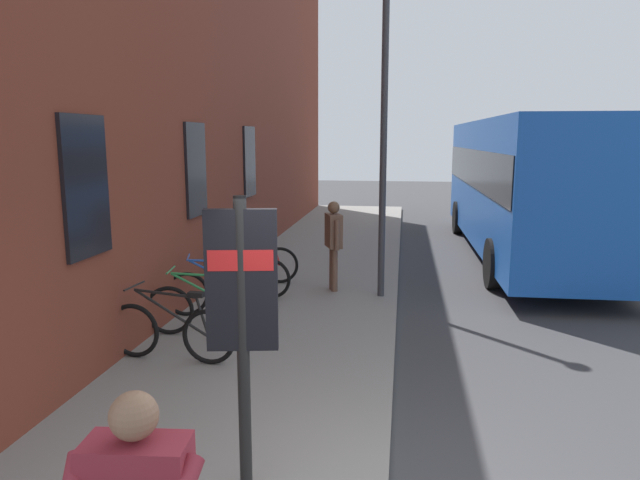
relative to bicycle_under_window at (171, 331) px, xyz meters
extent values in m
plane|color=#38383A|center=(3.36, -3.82, -0.51)|extent=(60.00, 60.00, 0.00)
cube|color=gray|center=(5.36, -1.07, -0.45)|extent=(24.00, 3.50, 0.12)
cube|color=brown|center=(6.36, 0.98, 3.89)|extent=(22.00, 0.60, 8.80)
cube|color=black|center=(-0.64, 0.66, 1.89)|extent=(0.90, 0.06, 1.60)
cube|color=black|center=(2.86, 0.66, 1.89)|extent=(0.90, 0.06, 1.60)
cube|color=black|center=(6.36, 0.66, 1.89)|extent=(0.90, 0.06, 1.60)
torus|color=black|center=(0.05, 0.53, -0.03)|extent=(0.12, 0.72, 0.72)
torus|color=black|center=(-0.04, -0.51, -0.03)|extent=(0.12, 0.72, 0.72)
cylinder|color=black|center=(0.00, -0.02, 0.25)|extent=(0.12, 1.02, 0.58)
cylinder|color=black|center=(0.01, 0.06, 0.50)|extent=(0.11, 0.85, 0.09)
cylinder|color=black|center=(-0.04, -0.44, 0.22)|extent=(0.05, 0.19, 0.51)
cube|color=black|center=(-0.03, -0.36, 0.51)|extent=(0.12, 0.21, 0.06)
cylinder|color=black|center=(0.04, 0.48, 0.57)|extent=(0.48, 0.06, 0.02)
torus|color=black|center=(0.96, 0.43, -0.03)|extent=(0.17, 0.72, 0.72)
torus|color=black|center=(1.12, -0.61, -0.03)|extent=(0.17, 0.72, 0.72)
cylinder|color=#267F3F|center=(1.04, -0.11, 0.25)|extent=(0.19, 1.01, 0.58)
cylinder|color=#267F3F|center=(1.03, -0.04, 0.50)|extent=(0.17, 0.85, 0.09)
cylinder|color=#267F3F|center=(1.11, -0.53, 0.22)|extent=(0.06, 0.19, 0.51)
cube|color=black|center=(1.10, -0.46, 0.51)|extent=(0.13, 0.21, 0.06)
cylinder|color=#267F3F|center=(0.97, 0.38, 0.57)|extent=(0.48, 0.10, 0.02)
torus|color=black|center=(1.84, 0.51, -0.03)|extent=(0.26, 0.71, 0.72)
torus|color=black|center=(2.14, -0.50, -0.03)|extent=(0.26, 0.71, 0.72)
cylinder|color=#1E4CA5|center=(2.00, -0.02, 0.25)|extent=(0.33, 0.99, 0.58)
cylinder|color=#1E4CA5|center=(1.98, 0.05, 0.50)|extent=(0.28, 0.83, 0.09)
cylinder|color=#1E4CA5|center=(2.12, -0.43, 0.22)|extent=(0.09, 0.19, 0.51)
cube|color=black|center=(2.10, -0.36, 0.51)|extent=(0.15, 0.22, 0.06)
cylinder|color=#1E4CA5|center=(1.86, 0.46, 0.57)|extent=(0.47, 0.16, 0.02)
torus|color=black|center=(3.17, 0.44, -0.03)|extent=(0.14, 0.72, 0.72)
torus|color=black|center=(3.05, -0.60, -0.03)|extent=(0.14, 0.72, 0.72)
cylinder|color=black|center=(3.10, -0.10, 0.25)|extent=(0.15, 1.01, 0.58)
cylinder|color=black|center=(3.11, -0.03, 0.50)|extent=(0.13, 0.85, 0.09)
cylinder|color=black|center=(3.06, -0.53, 0.22)|extent=(0.06, 0.19, 0.51)
cube|color=black|center=(3.06, -0.45, 0.51)|extent=(0.12, 0.21, 0.06)
cylinder|color=black|center=(3.16, 0.39, 0.57)|extent=(0.48, 0.08, 0.02)
torus|color=black|center=(3.98, 0.51, -0.03)|extent=(0.16, 0.72, 0.72)
torus|color=black|center=(4.13, -0.53, -0.03)|extent=(0.16, 0.72, 0.72)
cylinder|color=#B21E1E|center=(4.06, -0.03, 0.25)|extent=(0.18, 1.01, 0.58)
cylinder|color=#B21E1E|center=(4.05, 0.04, 0.50)|extent=(0.16, 0.85, 0.09)
cylinder|color=#B21E1E|center=(4.12, -0.45, 0.22)|extent=(0.06, 0.19, 0.51)
cube|color=black|center=(4.11, -0.38, 0.51)|extent=(0.13, 0.21, 0.06)
cylinder|color=#B21E1E|center=(3.99, 0.46, 0.57)|extent=(0.48, 0.09, 0.02)
cylinder|color=black|center=(-2.54, -1.68, 0.81)|extent=(0.10, 0.10, 2.40)
cube|color=black|center=(-2.54, -1.68, 1.36)|extent=(0.18, 0.56, 1.10)
cube|color=red|center=(-2.54, -1.68, 1.53)|extent=(0.18, 0.50, 0.16)
cube|color=#1951B2|center=(8.17, -5.82, 1.34)|extent=(10.53, 2.64, 3.00)
cube|color=black|center=(8.17, -5.82, 1.70)|extent=(10.32, 2.68, 0.90)
cylinder|color=black|center=(4.82, -7.07, -0.01)|extent=(1.00, 0.26, 1.00)
cylinder|color=black|center=(4.79, -4.67, -0.01)|extent=(1.00, 0.26, 1.00)
cylinder|color=black|center=(11.54, -6.98, -0.01)|extent=(1.00, 0.26, 1.00)
cylinder|color=black|center=(11.51, -4.58, -0.01)|extent=(1.00, 0.26, 1.00)
cylinder|color=brown|center=(3.68, -1.66, 0.02)|extent=(0.12, 0.12, 0.82)
cylinder|color=brown|center=(3.84, -1.60, 0.02)|extent=(0.12, 0.12, 0.82)
cube|color=brown|center=(3.76, -1.63, 0.74)|extent=(0.53, 0.39, 0.62)
sphere|color=brown|center=(3.76, -1.63, 1.17)|extent=(0.22, 0.22, 0.22)
cylinder|color=brown|center=(3.51, -1.72, 0.70)|extent=(0.10, 0.10, 0.55)
cylinder|color=brown|center=(4.02, -1.53, 0.70)|extent=(0.10, 0.10, 0.55)
sphere|color=#8C664C|center=(-4.39, -1.70, 1.19)|extent=(0.23, 0.23, 0.23)
cylinder|color=#333338|center=(3.50, -2.52, 2.19)|extent=(0.12, 0.12, 5.15)
camera|label=1|loc=(-6.68, -2.89, 2.43)|focal=32.38mm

